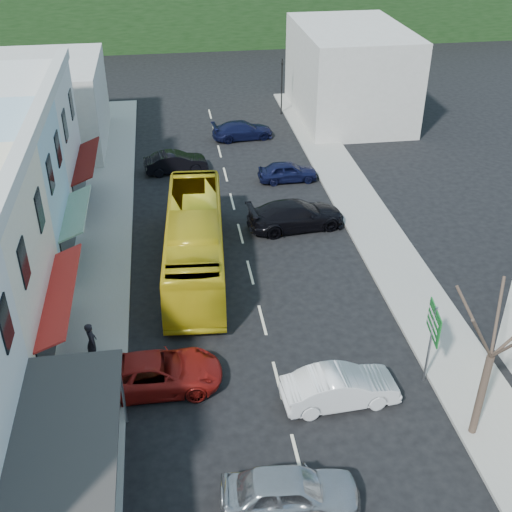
% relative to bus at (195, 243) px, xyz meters
% --- Properties ---
extents(ground, '(120.00, 120.00, 0.00)m').
position_rel_bus_xyz_m(ground, '(2.68, -8.75, -1.55)').
color(ground, black).
rests_on(ground, ground).
extents(sidewalk_left, '(3.00, 52.00, 0.15)m').
position_rel_bus_xyz_m(sidewalk_left, '(-4.82, 1.25, -1.48)').
color(sidewalk_left, gray).
rests_on(sidewalk_left, ground).
extents(sidewalk_right, '(3.00, 52.00, 0.15)m').
position_rel_bus_xyz_m(sidewalk_right, '(10.18, 1.25, -1.48)').
color(sidewalk_right, gray).
rests_on(sidewalk_right, ground).
extents(distant_block_left, '(8.00, 10.00, 6.00)m').
position_rel_bus_xyz_m(distant_block_left, '(-9.32, 18.25, 1.45)').
color(distant_block_left, '#B7B2A8').
rests_on(distant_block_left, ground).
extents(distant_block_right, '(8.00, 12.00, 7.00)m').
position_rel_bus_xyz_m(distant_block_right, '(13.68, 21.25, 1.95)').
color(distant_block_right, '#B7B2A8').
rests_on(distant_block_right, ground).
extents(bus, '(3.34, 11.75, 3.10)m').
position_rel_bus_xyz_m(bus, '(0.00, 0.00, 0.00)').
color(bus, gold).
rests_on(bus, ground).
extents(car_silver, '(4.53, 2.15, 1.40)m').
position_rel_bus_xyz_m(car_silver, '(2.03, -14.65, -0.85)').
color(car_silver, '#A4A4A8').
rests_on(car_silver, ground).
extents(car_white, '(4.50, 2.07, 1.40)m').
position_rel_bus_xyz_m(car_white, '(4.81, -10.28, -0.85)').
color(car_white, silver).
rests_on(car_white, ground).
extents(car_red, '(4.62, 1.95, 1.40)m').
position_rel_bus_xyz_m(car_red, '(-2.10, -8.40, -0.85)').
color(car_red, maroon).
rests_on(car_red, ground).
extents(car_black_near, '(4.68, 2.33, 1.40)m').
position_rel_bus_xyz_m(car_black_near, '(5.89, 3.50, -0.85)').
color(car_black_near, black).
rests_on(car_black_near, ground).
extents(car_navy_mid, '(4.42, 1.85, 1.40)m').
position_rel_bus_xyz_m(car_navy_mid, '(6.59, 9.70, -0.85)').
color(car_navy_mid, black).
rests_on(car_navy_mid, ground).
extents(car_black_far, '(4.60, 2.37, 1.40)m').
position_rel_bus_xyz_m(car_black_far, '(-0.53, 12.20, -0.85)').
color(car_black_far, black).
rests_on(car_black_far, ground).
extents(car_navy_far, '(4.68, 2.33, 1.40)m').
position_rel_bus_xyz_m(car_navy_far, '(4.65, 17.47, -0.85)').
color(car_navy_far, black).
rests_on(car_navy_far, ground).
extents(pedestrian_left, '(0.51, 0.67, 1.70)m').
position_rel_bus_xyz_m(pedestrian_left, '(-4.68, -6.50, -0.55)').
color(pedestrian_left, black).
rests_on(pedestrian_left, sidewalk_left).
extents(direction_sign, '(0.64, 1.67, 3.60)m').
position_rel_bus_xyz_m(direction_sign, '(8.51, -9.56, 0.25)').
color(direction_sign, '#135D1F').
rests_on(direction_sign, ground).
extents(street_tree, '(4.01, 4.01, 7.36)m').
position_rel_bus_xyz_m(street_tree, '(9.18, -12.58, 2.13)').
color(street_tree, '#34251C').
rests_on(street_tree, ground).
extents(traffic_signal, '(0.54, 0.95, 4.52)m').
position_rel_bus_xyz_m(traffic_signal, '(8.48, 22.41, 0.71)').
color(traffic_signal, black).
rests_on(traffic_signal, ground).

